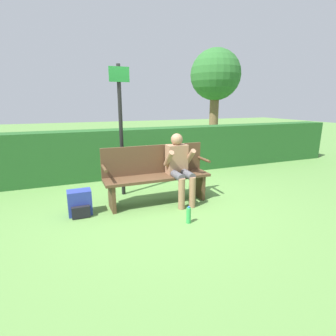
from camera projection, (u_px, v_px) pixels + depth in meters
name	position (u px, v px, depth m)	size (l,w,h in m)	color
ground_plane	(158.00, 203.00, 4.63)	(40.00, 40.00, 0.00)	#5B8942
hedge_back	(130.00, 152.00, 6.27)	(12.00, 0.56, 1.12)	#235623
park_bench	(156.00, 174.00, 4.57)	(1.84, 0.45, 1.00)	#513823
person_seated	(179.00, 165.00, 4.54)	(0.49, 0.60, 1.20)	#997051
backpack	(80.00, 203.00, 4.10)	(0.36, 0.31, 0.40)	#283893
water_bottle	(189.00, 215.00, 3.83)	(0.07, 0.07, 0.26)	green
signpost	(121.00, 124.00, 4.74)	(0.35, 0.09, 2.37)	black
tree	(215.00, 76.00, 9.87)	(1.89, 1.89, 3.67)	brown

